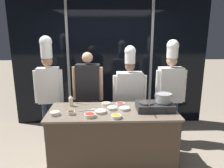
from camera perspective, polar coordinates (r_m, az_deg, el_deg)
The scene contains 22 objects.
ground_plane at distance 3.74m, azimuth 0.14°, elevation -19.84°, with size 24.00×24.00×0.00m, color gray.
window_wall_back at distance 4.76m, azimuth -0.56°, elevation 5.23°, with size 4.19×0.09×2.70m.
demo_counter at distance 3.51m, azimuth 0.14°, elevation -13.75°, with size 1.94×0.79×0.90m.
portable_stove at distance 3.38m, azimuth 11.09°, elevation -5.76°, with size 0.55×0.37×0.12m.
frying_pan at distance 3.33m, azimuth 9.04°, elevation -4.57°, with size 0.24×0.41×0.04m.
stock_pot at distance 3.37m, azimuth 13.31°, elevation -3.51°, with size 0.26×0.23×0.14m.
squeeze_bottle_oil at distance 3.53m, azimuth -10.70°, elevation -4.41°, with size 0.07×0.07×0.18m.
prep_bowl_shrimp at distance 3.24m, azimuth -14.69°, elevation -7.38°, with size 0.14×0.14×0.05m.
prep_bowl_chili_flakes at distance 3.09m, azimuth -5.79°, elevation -8.08°, with size 0.16×0.16×0.05m.
prep_bowl_rice at distance 3.34m, azimuth 3.27°, elevation -6.38°, with size 0.16×0.16×0.04m.
prep_bowl_soy_glaze at distance 3.22m, azimuth -10.63°, elevation -7.35°, with size 0.11×0.11×0.05m.
prep_bowl_bean_sprouts at distance 3.22m, azimuth -3.06°, elevation -7.16°, with size 0.17×0.17×0.04m.
prep_bowl_noodles at distance 3.35m, azimuth -0.03°, elevation -6.30°, with size 0.15×0.15×0.04m.
prep_bowl_carrots at distance 3.04m, azimuth 1.14°, elevation -8.44°, with size 0.15×0.15×0.05m.
prep_bowl_mushrooms at distance 3.53m, azimuth -1.56°, elevation -5.17°, with size 0.15×0.15×0.04m.
prep_bowl_bell_pepper at distance 3.51m, azimuth 2.17°, elevation -5.24°, with size 0.13×0.13×0.05m.
serving_spoon_slotted at distance 3.35m, azimuth -5.49°, elevation -6.67°, with size 0.27×0.11×0.02m.
serving_spoon_solid at distance 3.60m, azimuth -7.39°, elevation -5.23°, with size 0.20×0.10×0.02m.
chef_head at distance 4.05m, azimuth -16.24°, elevation 0.47°, with size 0.50×0.24×1.99m.
person_guest at distance 4.04m, azimuth -6.25°, elevation -1.16°, with size 0.56×0.27×1.70m.
chef_sous at distance 3.99m, azimuth 4.57°, elevation -1.51°, with size 0.61×0.25×1.82m.
chef_line at distance 4.10m, azimuth 14.98°, elevation -0.11°, with size 0.56×0.24×1.92m.
Camera 1 is at (-0.11, -3.10, 2.10)m, focal length 35.00 mm.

